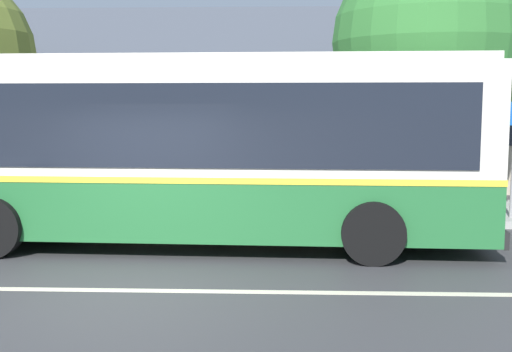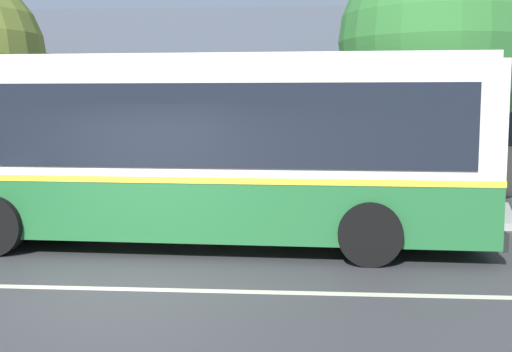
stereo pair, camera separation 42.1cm
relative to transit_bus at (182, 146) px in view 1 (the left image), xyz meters
name	(u,v)px [view 1 (the left image)]	position (x,y,z in m)	size (l,w,h in m)	color
ground_plane	(122,290)	(-0.39, -2.90, -1.76)	(300.00, 300.00, 0.00)	#38383A
sidewalk_far	(187,211)	(-0.39, 3.10, -1.69)	(60.00, 3.00, 0.15)	#9E9E99
lane_divider_stripe	(122,290)	(-0.39, -2.90, -1.76)	(60.00, 0.16, 0.01)	beige
community_building	(172,119)	(-2.08, 11.19, 0.21)	(28.53, 9.53, 6.82)	tan
transit_bus	(182,146)	(0.00, 0.00, 0.00)	(10.66, 3.04, 3.29)	#236633
street_tree_primary	(431,43)	(5.16, 3.84, 2.12)	(4.50, 4.50, 6.15)	#4C3828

